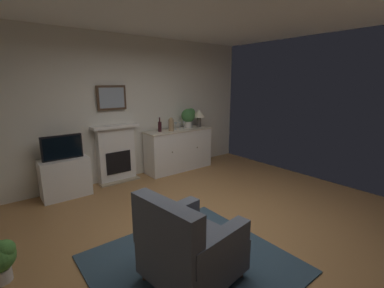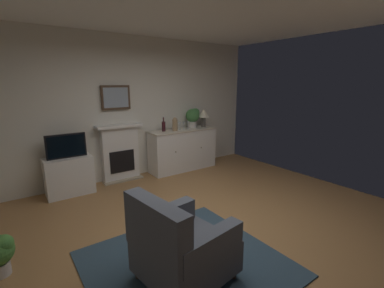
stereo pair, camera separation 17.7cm
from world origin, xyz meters
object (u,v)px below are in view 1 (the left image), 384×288
object	(u,v)px
potted_plant_fern	(0,258)
armchair	(188,247)
wine_glass_center	(180,124)
table_lamp	(199,115)
vase_decorative	(171,124)
wine_glass_left	(176,124)
wine_glass_right	(184,123)
tv_cabinet	(65,178)
fireplace_unit	(116,153)
sideboard_cabinet	(179,150)
tv_set	(62,147)
potted_plant_small	(189,116)
framed_picture	(112,98)
wine_bottle	(160,126)

from	to	relation	value
potted_plant_fern	armchair	distance (m)	1.79
wine_glass_center	armchair	distance (m)	3.52
table_lamp	vase_decorative	xyz separation A→B (m)	(-0.79, -0.05, -0.14)
wine_glass_left	wine_glass_right	bearing A→B (deg)	2.63
wine_glass_left	tv_cabinet	distance (m)	2.35
fireplace_unit	armchair	distance (m)	3.09
sideboard_cabinet	wine_glass_center	world-z (taller)	wine_glass_center
tv_cabinet	fireplace_unit	bearing A→B (deg)	9.45
wine_glass_center	potted_plant_fern	distance (m)	3.85
tv_cabinet	tv_set	size ratio (longest dim) A/B	1.21
wine_glass_left	armchair	world-z (taller)	wine_glass_left
wine_glass_right	tv_cabinet	xyz separation A→B (m)	(-2.46, 0.01, -0.69)
vase_decorative	potted_plant_small	size ratio (longest dim) A/B	0.65
wine_glass_left	tv_set	xyz separation A→B (m)	(-2.24, -0.01, -0.17)
wine_glass_right	framed_picture	bearing A→B (deg)	171.86
potted_plant_fern	armchair	world-z (taller)	armchair
framed_picture	tv_set	xyz separation A→B (m)	(-0.97, -0.23, -0.75)
sideboard_cabinet	tv_cabinet	world-z (taller)	sideboard_cabinet
framed_picture	potted_plant_small	bearing A→B (deg)	-6.12
table_lamp	wine_glass_left	distance (m)	0.66
wine_glass_center	tv_cabinet	bearing A→B (deg)	179.76
vase_decorative	potted_plant_fern	world-z (taller)	vase_decorative
vase_decorative	armchair	size ratio (longest dim) A/B	0.31
framed_picture	wine_bottle	distance (m)	1.10
sideboard_cabinet	table_lamp	bearing A→B (deg)	0.00
wine_bottle	tv_set	size ratio (longest dim) A/B	0.47
fireplace_unit	armchair	world-z (taller)	fireplace_unit
armchair	framed_picture	bearing A→B (deg)	79.35
table_lamp	wine_glass_left	xyz separation A→B (m)	(-0.64, -0.00, -0.16)
table_lamp	vase_decorative	distance (m)	0.80
wine_glass_center	potted_plant_small	distance (m)	0.31
table_lamp	wine_glass_center	xyz separation A→B (m)	(-0.53, 0.01, -0.16)
wine_bottle	wine_glass_right	size ratio (longest dim) A/B	1.76
wine_bottle	tv_cabinet	xyz separation A→B (m)	(-1.87, -0.02, -0.68)
wine_glass_center	potted_plant_small	size ratio (longest dim) A/B	0.38
fireplace_unit	potted_plant_fern	bearing A→B (deg)	-135.96
fireplace_unit	table_lamp	bearing A→B (deg)	-5.30
framed_picture	armchair	bearing A→B (deg)	-100.65
table_lamp	tv_set	size ratio (longest dim) A/B	0.65
table_lamp	potted_plant_fern	distance (m)	4.35
fireplace_unit	tv_set	size ratio (longest dim) A/B	1.77
wine_glass_left	potted_plant_small	size ratio (longest dim) A/B	0.38
potted_plant_small	sideboard_cabinet	bearing A→B (deg)	-171.60
potted_plant_fern	wine_glass_left	bearing A→B (deg)	28.06
armchair	table_lamp	bearing A→B (deg)	48.88
fireplace_unit	tv_cabinet	size ratio (longest dim) A/B	1.47
sideboard_cabinet	potted_plant_small	size ratio (longest dim) A/B	3.53
table_lamp	tv_set	bearing A→B (deg)	-179.84
wine_bottle	table_lamp	bearing A→B (deg)	-1.83
framed_picture	armchair	xyz separation A→B (m)	(-0.58, -3.07, -1.22)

